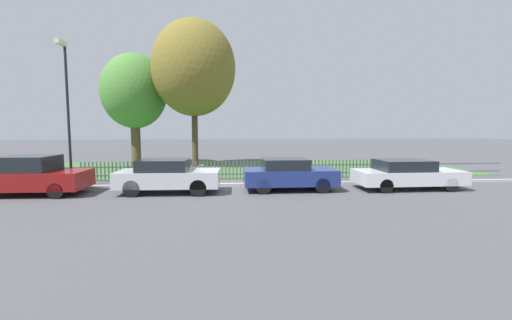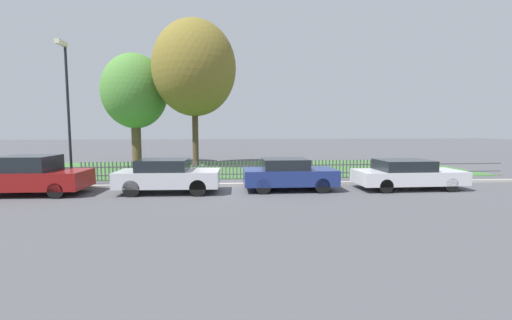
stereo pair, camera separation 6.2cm
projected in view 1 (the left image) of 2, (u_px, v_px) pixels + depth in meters
The scene contains 12 objects.
ground_plane at pixel (232, 186), 15.20m from camera, with size 120.00×120.00×0.00m, color #4C4C51.
kerb_stone at pixel (232, 185), 15.30m from camera, with size 29.03×0.20×0.12m, color #B2ADA3.
grass_strip at pixel (230, 168), 21.70m from camera, with size 29.03×9.11×0.01m, color #3D7033.
park_fence at pixel (231, 170), 17.15m from camera, with size 29.03×0.05×0.95m.
parked_car_silver_hatchback at pixel (33, 176), 13.25m from camera, with size 3.93×1.97×1.52m.
parked_car_black_saloon at pixel (168, 176), 13.64m from camera, with size 4.06×1.89×1.35m.
parked_car_navy_estate at pixel (289, 174), 14.23m from camera, with size 3.82×1.76×1.33m.
parked_car_red_compact at pixel (407, 174), 14.51m from camera, with size 4.45×1.81×1.25m.
covered_motorcycle at pixel (282, 168), 16.55m from camera, with size 2.13×0.97×0.99m.
tree_nearest_kerb at pixel (134, 92), 23.08m from camera, with size 4.37×4.37×7.57m.
tree_behind_motorcycle at pixel (194, 68), 22.03m from camera, with size 5.37×5.37×9.51m.
street_lamp at pixel (66, 98), 14.74m from camera, with size 0.20×0.79×6.23m.
Camera 1 is at (-0.35, -15.05, 2.63)m, focal length 24.00 mm.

